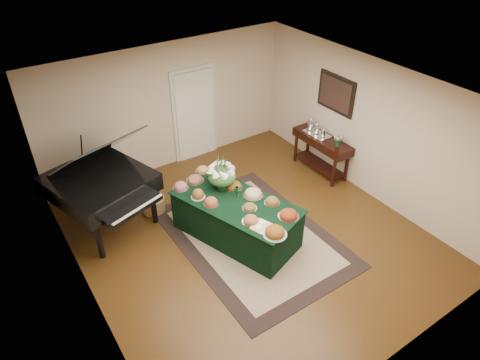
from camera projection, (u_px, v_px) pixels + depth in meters
ground at (249, 236)px, 7.65m from camera, size 6.00×6.00×0.00m
area_rug at (252, 237)px, 7.62m from camera, size 2.42×3.39×0.01m
kitchen_doorway at (195, 115)px, 9.37m from camera, size 1.05×0.07×2.10m
buffet_table at (236, 219)px, 7.42m from camera, size 1.69×2.42×0.79m
food_platters at (236, 198)px, 7.19m from camera, size 1.39×2.46×0.13m
cutting_board at (262, 225)px, 6.63m from camera, size 0.39×0.39×0.10m
green_goblets at (237, 191)px, 7.28m from camera, size 0.09×0.09×0.18m
floral_centerpiece at (222, 173)px, 7.36m from camera, size 0.51×0.51×0.51m
grand_piano at (100, 183)px, 7.40m from camera, size 1.91×2.12×1.84m
wicker_basket at (153, 204)px, 8.18m from camera, size 0.45×0.45×0.28m
mahogany_sideboard at (322, 145)px, 9.05m from camera, size 0.45×1.41×0.83m
tea_service at (316, 128)px, 9.02m from camera, size 0.34×0.58×0.30m
pink_bouquet at (338, 139)px, 8.56m from camera, size 0.19×0.19×0.24m
wall_painting at (336, 94)px, 8.52m from camera, size 0.05×0.95×0.75m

